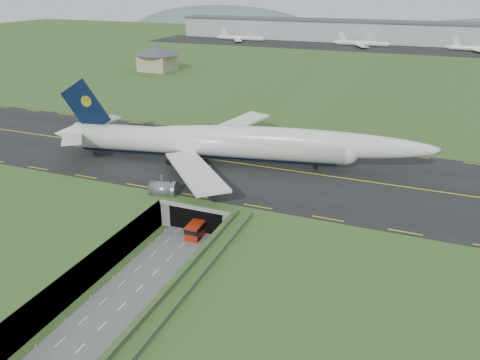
% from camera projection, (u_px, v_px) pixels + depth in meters
% --- Properties ---
extents(ground, '(900.00, 900.00, 0.00)m').
position_uv_depth(ground, '(177.00, 251.00, 89.26)').
color(ground, '#3D5421').
rests_on(ground, ground).
extents(airfield_deck, '(800.00, 800.00, 6.00)m').
position_uv_depth(airfield_deck, '(176.00, 237.00, 88.08)').
color(airfield_deck, gray).
rests_on(airfield_deck, ground).
extents(trench_road, '(12.00, 75.00, 0.20)m').
position_uv_depth(trench_road, '(157.00, 271.00, 82.80)').
color(trench_road, slate).
rests_on(trench_road, ground).
extents(taxiway, '(800.00, 44.00, 0.18)m').
position_uv_depth(taxiway, '(241.00, 164.00, 115.09)').
color(taxiway, black).
rests_on(taxiway, airfield_deck).
extents(tunnel_portal, '(17.00, 22.30, 6.00)m').
position_uv_depth(tunnel_portal, '(213.00, 200.00, 102.24)').
color(tunnel_portal, gray).
rests_on(tunnel_portal, ground).
extents(guideway, '(3.00, 53.00, 7.05)m').
position_uv_depth(guideway, '(178.00, 300.00, 67.09)').
color(guideway, '#A8A8A3').
rests_on(guideway, ground).
extents(jumbo_jet, '(94.67, 60.17, 20.26)m').
position_uv_depth(jumbo_jet, '(232.00, 143.00, 113.00)').
color(jumbo_jet, white).
rests_on(jumbo_jet, ground).
extents(shuttle_tram, '(3.07, 7.50, 3.03)m').
position_uv_depth(shuttle_tram, '(198.00, 227.00, 94.46)').
color(shuttle_tram, '#AB210B').
rests_on(shuttle_tram, ground).
extents(service_building, '(22.64, 22.64, 12.10)m').
position_uv_depth(service_building, '(157.00, 56.00, 232.91)').
color(service_building, tan).
rests_on(service_building, ground).
extents(cargo_terminal, '(320.00, 67.00, 15.60)m').
position_uv_depth(cargo_terminal, '(375.00, 32.00, 339.85)').
color(cargo_terminal, '#B2B2B2').
rests_on(cargo_terminal, ground).
extents(distant_hills, '(700.00, 91.00, 60.00)m').
position_uv_depth(distant_hills, '(461.00, 41.00, 436.58)').
color(distant_hills, slate).
rests_on(distant_hills, ground).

